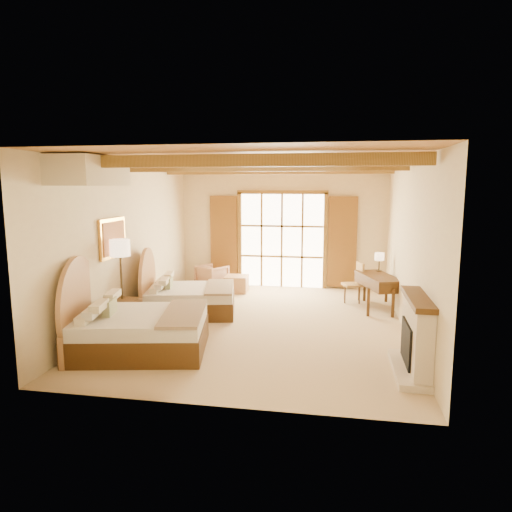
% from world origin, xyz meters
% --- Properties ---
extents(floor, '(7.00, 7.00, 0.00)m').
position_xyz_m(floor, '(0.00, 0.00, 0.00)').
color(floor, '#D0B38A').
rests_on(floor, ground).
extents(wall_back, '(5.50, 0.00, 5.50)m').
position_xyz_m(wall_back, '(0.00, 3.50, 1.60)').
color(wall_back, beige).
rests_on(wall_back, ground).
extents(wall_left, '(0.00, 7.00, 7.00)m').
position_xyz_m(wall_left, '(-2.75, 0.00, 1.60)').
color(wall_left, beige).
rests_on(wall_left, ground).
extents(wall_right, '(0.00, 7.00, 7.00)m').
position_xyz_m(wall_right, '(2.75, 0.00, 1.60)').
color(wall_right, beige).
rests_on(wall_right, ground).
extents(ceiling, '(7.00, 7.00, 0.00)m').
position_xyz_m(ceiling, '(0.00, 0.00, 3.20)').
color(ceiling, '#BA8041').
rests_on(ceiling, ground).
extents(ceiling_beams, '(5.39, 4.60, 0.18)m').
position_xyz_m(ceiling_beams, '(0.00, 0.00, 3.08)').
color(ceiling_beams, olive).
rests_on(ceiling_beams, ceiling).
extents(french_doors, '(3.95, 0.08, 2.60)m').
position_xyz_m(french_doors, '(0.00, 3.44, 1.25)').
color(french_doors, white).
rests_on(french_doors, ground).
extents(fireplace, '(0.46, 1.40, 1.16)m').
position_xyz_m(fireplace, '(2.60, -2.00, 0.51)').
color(fireplace, beige).
rests_on(fireplace, ground).
extents(painting, '(0.06, 0.95, 0.75)m').
position_xyz_m(painting, '(-2.70, -0.75, 1.75)').
color(painting, gold).
rests_on(painting, wall_left).
extents(canopy_valance, '(0.70, 1.40, 0.45)m').
position_xyz_m(canopy_valance, '(-2.40, -2.00, 2.95)').
color(canopy_valance, beige).
rests_on(canopy_valance, ceiling).
extents(bed_near, '(2.40, 1.96, 1.39)m').
position_xyz_m(bed_near, '(-1.88, -1.85, 0.42)').
color(bed_near, '#442A11').
rests_on(bed_near, floor).
extents(bed_far, '(2.16, 1.78, 1.25)m').
position_xyz_m(bed_far, '(-1.77, 0.46, 0.38)').
color(bed_far, '#442A11').
rests_on(bed_far, floor).
extents(nightstand, '(0.56, 0.56, 0.62)m').
position_xyz_m(nightstand, '(-2.45, -0.96, 0.31)').
color(nightstand, '#442A11').
rests_on(nightstand, floor).
extents(floor_lamp, '(0.37, 0.37, 1.74)m').
position_xyz_m(floor_lamp, '(-2.50, -0.90, 1.48)').
color(floor_lamp, '#342917').
rests_on(floor_lamp, floor).
extents(armchair, '(0.93, 0.93, 0.63)m').
position_xyz_m(armchair, '(-1.81, 2.93, 0.31)').
color(armchair, '#A77659').
rests_on(armchair, floor).
extents(ottoman, '(0.60, 0.60, 0.42)m').
position_xyz_m(ottoman, '(-1.08, 2.62, 0.21)').
color(ottoman, '#A36C42').
rests_on(ottoman, floor).
extents(desk, '(1.02, 1.52, 0.76)m').
position_xyz_m(desk, '(2.39, 1.57, 0.41)').
color(desk, '#442A11').
rests_on(desk, floor).
extents(desk_chair, '(0.53, 0.52, 0.94)m').
position_xyz_m(desk_chair, '(1.86, 2.07, 0.29)').
color(desk_chair, '#B0804A').
rests_on(desk_chair, floor).
extents(desk_lamp, '(0.22, 0.22, 0.43)m').
position_xyz_m(desk_lamp, '(2.44, 2.08, 1.08)').
color(desk_lamp, '#342917').
rests_on(desk_lamp, desk).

